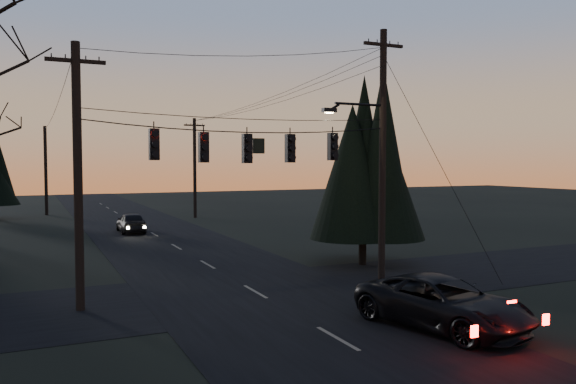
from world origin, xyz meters
name	(u,v)px	position (x,y,z in m)	size (l,w,h in m)	color
main_road	(186,252)	(0.00, 20.00, 0.01)	(8.00, 120.00, 0.02)	black
cross_road	(255,292)	(0.00, 10.00, 0.01)	(60.00, 7.00, 0.02)	black
utility_pole_right	(381,279)	(5.50, 10.00, 0.00)	(5.00, 0.30, 10.00)	black
utility_pole_left	(81,310)	(-6.00, 10.00, 0.00)	(1.80, 0.30, 8.50)	black
utility_pole_far_r	(195,218)	(5.50, 38.00, 0.00)	(1.80, 0.30, 8.50)	black
utility_pole_far_l	(47,215)	(-6.00, 46.00, 0.00)	(0.30, 0.30, 8.00)	black
span_signal_assembly	(249,147)	(-0.24, 10.00, 5.29)	(11.50, 0.44, 1.54)	black
evergreen_right	(363,166)	(6.52, 13.04, 4.56)	(4.39, 4.39, 7.93)	black
suv_near	(443,303)	(3.20, 3.58, 0.72)	(2.40, 5.20, 1.44)	black
sedan_oncoming_a	(131,222)	(-1.19, 29.76, 0.69)	(1.62, 4.03, 1.37)	black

